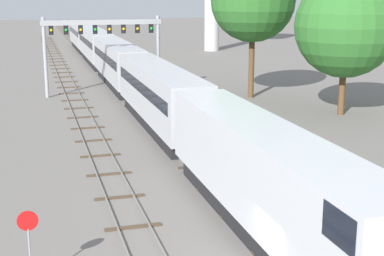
{
  "coord_description": "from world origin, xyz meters",
  "views": [
    {
      "loc": [
        -7.59,
        -18.07,
        10.56
      ],
      "look_at": [
        1.0,
        12.0,
        3.0
      ],
      "focal_mm": 53.6,
      "sensor_mm": 36.0,
      "label": 1
    }
  ],
  "objects_px": {
    "signal_gantry": "(103,37)",
    "stop_sign": "(29,237)",
    "passenger_train": "(117,62)",
    "trackside_tree_mid": "(346,26)"
  },
  "relations": [
    {
      "from": "signal_gantry",
      "to": "stop_sign",
      "type": "distance_m",
      "value": 39.61
    },
    {
      "from": "passenger_train",
      "to": "trackside_tree_mid",
      "type": "distance_m",
      "value": 27.02
    },
    {
      "from": "passenger_train",
      "to": "stop_sign",
      "type": "height_order",
      "value": "passenger_train"
    },
    {
      "from": "passenger_train",
      "to": "stop_sign",
      "type": "relative_size",
      "value": 36.5
    },
    {
      "from": "signal_gantry",
      "to": "trackside_tree_mid",
      "type": "relative_size",
      "value": 1.02
    },
    {
      "from": "stop_sign",
      "to": "trackside_tree_mid",
      "type": "bearing_deg",
      "value": 41.54
    },
    {
      "from": "passenger_train",
      "to": "trackside_tree_mid",
      "type": "xyz_separation_m",
      "value": [
        16.23,
        -21.02,
        4.96
      ]
    },
    {
      "from": "trackside_tree_mid",
      "to": "stop_sign",
      "type": "bearing_deg",
      "value": -138.46
    },
    {
      "from": "passenger_train",
      "to": "trackside_tree_mid",
      "type": "bearing_deg",
      "value": -52.34
    },
    {
      "from": "stop_sign",
      "to": "trackside_tree_mid",
      "type": "height_order",
      "value": "trackside_tree_mid"
    }
  ]
}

